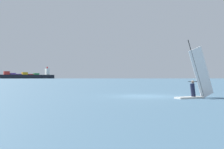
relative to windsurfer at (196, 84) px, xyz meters
name	(u,v)px	position (x,y,z in m)	size (l,w,h in m)	color
ground_plane	(143,96)	(-3.03, 2.86, -1.06)	(4000.00, 4000.00, 0.00)	#476B84
windsurfer	(196,84)	(0.00, 0.00, 0.00)	(3.64, 1.14, 4.43)	white
cargo_ship	(27,76)	(-60.21, 851.89, 7.77)	(174.87, 66.09, 39.13)	black
distant_headland	(37,74)	(-38.99, 1504.74, 23.54)	(1179.66, 459.63, 49.19)	#4C564C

